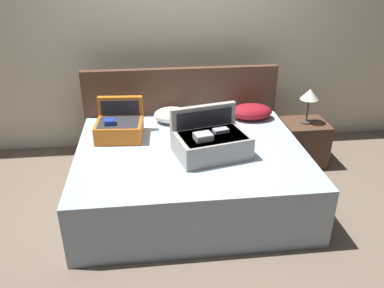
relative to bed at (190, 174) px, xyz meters
name	(u,v)px	position (x,y,z in m)	size (l,w,h in m)	color
ground_plane	(196,225)	(0.00, -0.40, -0.25)	(12.00, 12.00, 0.00)	#6B5B4C
back_wall	(177,28)	(0.00, 1.25, 1.05)	(8.00, 0.10, 2.60)	beige
bed	(190,174)	(0.00, 0.00, 0.00)	(1.95, 1.59, 0.51)	#99ADBC
headboard	(182,114)	(0.00, 0.84, 0.24)	(1.99, 0.08, 0.99)	#4C3323
hard_case_large	(211,141)	(0.16, -0.12, 0.37)	(0.66, 0.54, 0.37)	gray
hard_case_medium	(120,126)	(-0.61, 0.31, 0.36)	(0.44, 0.41, 0.33)	#D16619
pillow_near_headboard	(251,112)	(0.68, 0.59, 0.33)	(0.42, 0.29, 0.15)	maroon
pillow_center_head	(172,115)	(-0.11, 0.59, 0.33)	(0.36, 0.27, 0.15)	white
nightstand	(303,142)	(1.25, 0.55, -0.03)	(0.44, 0.40, 0.46)	#4C3323
table_lamp	(310,96)	(1.25, 0.55, 0.48)	(0.18, 0.18, 0.36)	#3F3833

